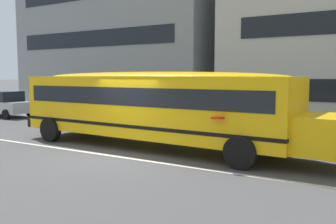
% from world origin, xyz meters
% --- Properties ---
extents(ground_plane, '(400.00, 400.00, 0.00)m').
position_xyz_m(ground_plane, '(0.00, 0.00, 0.00)').
color(ground_plane, '#4C4C4F').
extents(sidewalk_far, '(120.00, 3.00, 0.01)m').
position_xyz_m(sidewalk_far, '(0.00, 8.21, 0.01)').
color(sidewalk_far, gray).
rests_on(sidewalk_far, ground_plane).
extents(lane_centreline, '(110.00, 0.16, 0.01)m').
position_xyz_m(lane_centreline, '(0.00, 0.00, 0.00)').
color(lane_centreline, silver).
rests_on(lane_centreline, ground_plane).
extents(school_bus, '(12.48, 3.22, 2.77)m').
position_xyz_m(school_bus, '(0.34, 1.86, 1.65)').
color(school_bus, yellow).
rests_on(school_bus, ground_plane).
extents(parked_car_silver_mid_block, '(3.94, 1.96, 1.64)m').
position_xyz_m(parked_car_silver_mid_block, '(-13.46, 5.45, 0.84)').
color(parked_car_silver_mid_block, '#B7BABF').
rests_on(parked_car_silver_mid_block, ground_plane).
extents(apartment_block_far_left, '(15.60, 11.94, 13.30)m').
position_xyz_m(apartment_block_far_left, '(-9.94, 15.66, 6.65)').
color(apartment_block_far_left, gray).
rests_on(apartment_block_far_left, ground_plane).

